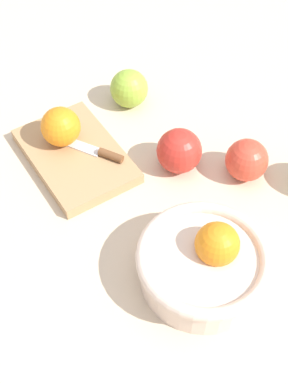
{
  "coord_description": "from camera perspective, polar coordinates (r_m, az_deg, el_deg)",
  "views": [
    {
      "loc": [
        -0.42,
        0.41,
        0.7
      ],
      "look_at": [
        -0.04,
        0.04,
        0.04
      ],
      "focal_mm": 49.52,
      "sensor_mm": 36.0,
      "label": 1
    }
  ],
  "objects": [
    {
      "name": "ground_plane",
      "position": [
        0.91,
        0.2,
        1.02
      ],
      "size": [
        2.4,
        2.4,
        0.0
      ],
      "primitive_type": "plane",
      "color": "beige"
    },
    {
      "name": "bowl",
      "position": [
        0.78,
        6.5,
        -7.6
      ],
      "size": [
        0.2,
        0.2,
        0.1
      ],
      "color": "beige",
      "rests_on": "ground_plane"
    },
    {
      "name": "cutting_board",
      "position": [
        0.95,
        -7.38,
        3.88
      ],
      "size": [
        0.25,
        0.19,
        0.02
      ],
      "primitive_type": "cube",
      "rotation": [
        0.0,
        0.0,
        -0.19
      ],
      "color": "tan",
      "rests_on": "ground_plane"
    },
    {
      "name": "orange_on_board",
      "position": [
        0.94,
        -8.96,
        6.96
      ],
      "size": [
        0.07,
        0.07,
        0.07
      ],
      "primitive_type": "sphere",
      "color": "orange",
      "rests_on": "cutting_board"
    },
    {
      "name": "knife",
      "position": [
        0.93,
        -5.38,
        4.52
      ],
      "size": [
        0.15,
        0.07,
        0.01
      ],
      "color": "silver",
      "rests_on": "cutting_board"
    },
    {
      "name": "apple_front_left",
      "position": [
        0.91,
        11.01,
        3.4
      ],
      "size": [
        0.07,
        0.07,
        0.07
      ],
      "primitive_type": "sphere",
      "color": "#D6422D",
      "rests_on": "ground_plane"
    },
    {
      "name": "apple_front_right",
      "position": [
        1.03,
        -1.62,
        11.08
      ],
      "size": [
        0.07,
        0.07,
        0.07
      ],
      "primitive_type": "sphere",
      "color": "#8EB738",
      "rests_on": "ground_plane"
    },
    {
      "name": "apple_front_center",
      "position": [
        0.91,
        3.81,
        4.44
      ],
      "size": [
        0.08,
        0.08,
        0.08
      ],
      "primitive_type": "sphere",
      "color": "red",
      "rests_on": "ground_plane"
    }
  ]
}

